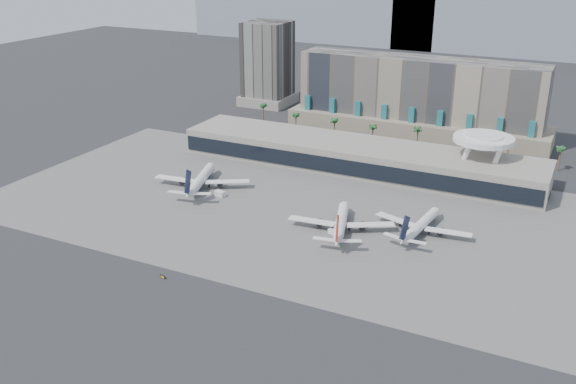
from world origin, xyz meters
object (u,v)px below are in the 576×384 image
at_px(service_vehicle_a, 220,194).
at_px(service_vehicle_b, 333,232).
at_px(airliner_right, 421,225).
at_px(airliner_left, 201,179).
at_px(airliner_centre, 341,222).
at_px(taxiway_sign, 163,277).

relative_size(service_vehicle_a, service_vehicle_b, 1.34).
bearing_deg(airliner_right, airliner_left, -175.35).
bearing_deg(airliner_left, service_vehicle_a, -38.42).
distance_m(airliner_left, service_vehicle_a, 13.64).
distance_m(airliner_centre, taxiway_sign, 69.32).
distance_m(airliner_left, airliner_centre, 71.95).
xyz_separation_m(airliner_centre, taxiway_sign, (-37.93, -57.94, -3.09)).
xyz_separation_m(service_vehicle_a, taxiway_sign, (20.16, -67.09, -0.66)).
bearing_deg(airliner_left, airliner_centre, -28.89).
relative_size(airliner_left, taxiway_sign, 19.38).
bearing_deg(airliner_centre, service_vehicle_b, -129.60).
relative_size(airliner_centre, taxiway_sign, 18.28).
height_order(airliner_centre, service_vehicle_a, airliner_centre).
relative_size(service_vehicle_b, taxiway_sign, 1.60).
bearing_deg(taxiway_sign, airliner_left, 127.28).
bearing_deg(airliner_right, service_vehicle_b, -146.39).
bearing_deg(service_vehicle_a, taxiway_sign, -57.75).
xyz_separation_m(airliner_left, service_vehicle_b, (69.10, -17.50, -2.91)).
height_order(airliner_left, service_vehicle_a, airliner_left).
xyz_separation_m(airliner_right, taxiway_sign, (-65.02, -69.11, -2.86)).
height_order(airliner_right, service_vehicle_a, airliner_right).
relative_size(service_vehicle_a, taxiway_sign, 2.15).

